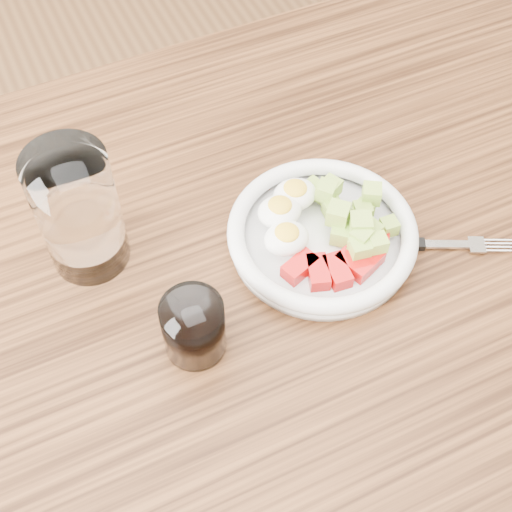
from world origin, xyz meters
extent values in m
plane|color=brown|center=(0.00, 0.00, 0.00)|extent=(4.00, 4.00, 0.00)
cube|color=brown|center=(0.65, 0.35, 0.36)|extent=(0.07, 0.07, 0.73)
cube|color=brown|center=(0.00, 0.00, 0.75)|extent=(1.50, 0.90, 0.04)
cylinder|color=white|center=(0.08, 0.01, 0.78)|extent=(0.23, 0.23, 0.01)
torus|color=white|center=(0.08, 0.01, 0.79)|extent=(0.24, 0.24, 0.02)
cube|color=#BA0D0B|center=(0.03, -0.02, 0.79)|extent=(0.05, 0.04, 0.02)
cube|color=#BA0D0B|center=(0.05, -0.04, 0.79)|extent=(0.04, 0.05, 0.02)
cube|color=#BA0D0B|center=(0.07, -0.05, 0.79)|extent=(0.03, 0.05, 0.02)
cube|color=#BA0D0B|center=(0.09, -0.05, 0.79)|extent=(0.04, 0.05, 0.02)
cube|color=#BA0D0B|center=(0.11, -0.04, 0.79)|extent=(0.04, 0.05, 0.02)
cube|color=#BA0D0B|center=(0.13, -0.02, 0.79)|extent=(0.05, 0.04, 0.02)
ellipsoid|color=white|center=(0.04, 0.06, 0.80)|extent=(0.06, 0.05, 0.03)
ellipsoid|color=yellow|center=(0.04, 0.06, 0.82)|extent=(0.03, 0.03, 0.01)
ellipsoid|color=white|center=(0.07, 0.07, 0.80)|extent=(0.06, 0.05, 0.03)
ellipsoid|color=yellow|center=(0.07, 0.07, 0.82)|extent=(0.03, 0.03, 0.01)
ellipsoid|color=white|center=(0.03, 0.01, 0.80)|extent=(0.06, 0.05, 0.03)
ellipsoid|color=yellow|center=(0.03, 0.01, 0.82)|extent=(0.03, 0.03, 0.01)
cube|color=#A2BD48|center=(0.13, -0.02, 0.80)|extent=(0.03, 0.03, 0.02)
cube|color=#A2BD48|center=(0.16, -0.02, 0.80)|extent=(0.02, 0.02, 0.02)
cube|color=#A2BD48|center=(0.11, 0.05, 0.81)|extent=(0.03, 0.03, 0.02)
cube|color=#A2BD48|center=(0.11, -0.03, 0.81)|extent=(0.03, 0.03, 0.02)
cube|color=#A2BD48|center=(0.10, 0.00, 0.80)|extent=(0.03, 0.03, 0.02)
cube|color=#A2BD48|center=(0.11, -0.03, 0.81)|extent=(0.03, 0.03, 0.02)
cube|color=#A2BD48|center=(0.12, -0.04, 0.81)|extent=(0.02, 0.02, 0.02)
cube|color=#A2BD48|center=(0.14, 0.02, 0.80)|extent=(0.03, 0.03, 0.02)
cube|color=#A2BD48|center=(0.10, 0.08, 0.80)|extent=(0.03, 0.03, 0.02)
cube|color=#A2BD48|center=(0.14, 0.01, 0.80)|extent=(0.03, 0.03, 0.02)
cube|color=#A2BD48|center=(0.11, 0.06, 0.80)|extent=(0.03, 0.03, 0.02)
cube|color=#A2BD48|center=(0.10, 0.01, 0.82)|extent=(0.04, 0.04, 0.03)
cube|color=#A2BD48|center=(0.12, -0.01, 0.82)|extent=(0.03, 0.03, 0.03)
cube|color=#A2BD48|center=(0.11, 0.04, 0.80)|extent=(0.02, 0.02, 0.02)
cube|color=#A2BD48|center=(0.12, 0.06, 0.81)|extent=(0.03, 0.03, 0.02)
cube|color=#A2BD48|center=(0.15, 0.02, 0.82)|extent=(0.03, 0.03, 0.02)
cube|color=#A2BD48|center=(0.10, -0.04, 0.81)|extent=(0.03, 0.03, 0.02)
cube|color=black|center=(0.15, -0.02, 0.77)|extent=(0.10, 0.06, 0.01)
cube|color=silver|center=(0.22, -0.06, 0.77)|extent=(0.06, 0.04, 0.00)
cube|color=silver|center=(0.25, -0.07, 0.77)|extent=(0.03, 0.03, 0.00)
cylinder|color=silver|center=(0.28, -0.09, 0.77)|extent=(0.03, 0.02, 0.00)
cylinder|color=silver|center=(0.28, -0.09, 0.77)|extent=(0.03, 0.02, 0.00)
cylinder|color=silver|center=(0.28, -0.08, 0.77)|extent=(0.03, 0.02, 0.00)
cylinder|color=silver|center=(0.28, -0.08, 0.77)|extent=(0.03, 0.02, 0.00)
cylinder|color=white|center=(-0.18, 0.12, 0.85)|extent=(0.10, 0.10, 0.17)
cylinder|color=white|center=(-0.11, -0.05, 0.81)|extent=(0.07, 0.07, 0.08)
cylinder|color=black|center=(-0.11, -0.05, 0.81)|extent=(0.06, 0.06, 0.07)
camera|label=1|loc=(-0.21, -0.43, 1.49)|focal=50.00mm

